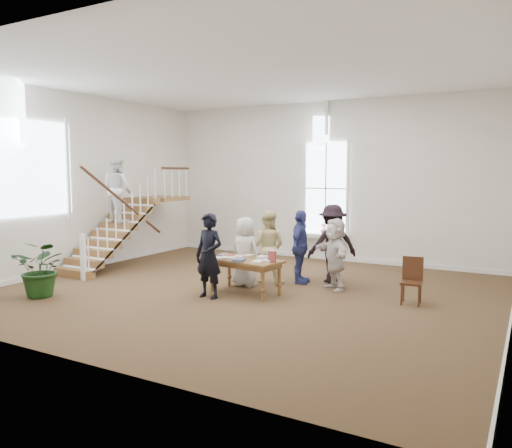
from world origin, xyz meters
The scene contains 12 objects.
ground centered at (0.00, 0.00, 0.00)m, with size 10.00×10.00×0.00m, color #48301C.
room_shell centered at (0.00, 4.39, 0.40)m, with size 10.49×10.00×10.00m.
staircase centered at (-4.34, 0.75, 1.62)m, with size 1.10×4.10×2.92m.
library_table centered at (0.03, -0.18, 0.64)m, with size 1.63×0.97×0.79m.
police_officer centered at (-0.41, -0.83, 0.85)m, with size 0.62×0.41×1.71m, color black.
elderly_woman centered at (-0.31, 0.42, 0.77)m, with size 0.75×0.49×1.53m, color beige.
person_yellow centered at (-0.01, 0.92, 0.83)m, with size 0.81×0.63×1.67m, color beige.
woman_cluster_a centered at (0.64, 1.27, 0.83)m, with size 0.97×0.41×1.66m, color navy.
woman_cluster_b centered at (1.24, 1.72, 0.89)m, with size 1.15×0.66×1.78m, color black.
woman_cluster_c centered at (1.54, 1.07, 0.77)m, with size 1.43×0.46×1.55m, color silver.
floor_plant centered at (-3.40, -2.42, 0.58)m, with size 1.04×0.90×1.15m, color #143310.
side_chair centered at (3.23, 0.71, 0.49)m, with size 0.43×0.43×0.90m.
Camera 1 is at (5.21, -8.94, 2.52)m, focal length 35.00 mm.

